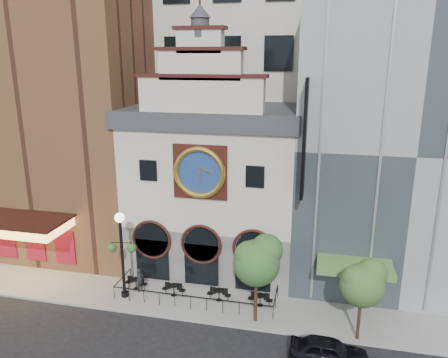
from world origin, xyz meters
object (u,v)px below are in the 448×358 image
(bistro_1, at_px, (174,289))
(bistro_2, at_px, (219,294))
(bistro_3, at_px, (260,299))
(car_right, at_px, (329,352))
(bistro_0, at_px, (136,283))
(tree_right, at_px, (363,282))
(pedestrian, at_px, (140,280))
(tree_left, at_px, (258,259))
(lamppost, at_px, (122,246))

(bistro_1, distance_m, bistro_2, 3.14)
(bistro_2, distance_m, bistro_3, 2.76)
(bistro_2, xyz_separation_m, car_right, (7.08, -4.51, 0.10))
(bistro_0, bearing_deg, tree_right, -8.99)
(bistro_1, bearing_deg, pedestrian, 179.12)
(bistro_2, relative_size, tree_left, 0.28)
(bistro_0, distance_m, pedestrian, 0.57)
(bistro_3, xyz_separation_m, tree_right, (5.98, -2.15, 3.14))
(car_right, xyz_separation_m, lamppost, (-13.41, 3.60, 3.14))
(pedestrian, distance_m, tree_left, 9.11)
(bistro_3, height_order, pedestrian, pedestrian)
(bistro_2, height_order, tree_left, tree_left)
(pedestrian, distance_m, tree_right, 14.74)
(bistro_0, height_order, tree_right, tree_right)
(bistro_2, bearing_deg, lamppost, -171.84)
(bistro_3, bearing_deg, bistro_0, 178.81)
(lamppost, distance_m, tree_right, 15.12)
(bistro_1, relative_size, bistro_3, 1.00)
(tree_left, height_order, tree_right, tree_left)
(bistro_0, bearing_deg, bistro_1, -4.57)
(bistro_2, xyz_separation_m, tree_right, (8.74, -2.16, 3.14))
(bistro_2, distance_m, tree_right, 9.53)
(bistro_3, xyz_separation_m, pedestrian, (-8.33, -0.01, 0.36))
(tree_right, bearing_deg, bistro_1, 169.97)
(bistro_0, relative_size, tree_right, 0.32)
(bistro_1, relative_size, pedestrian, 0.95)
(car_right, bearing_deg, tree_right, -33.78)
(bistro_1, height_order, lamppost, lamppost)
(tree_right, bearing_deg, bistro_2, 166.09)
(bistro_0, relative_size, car_right, 0.38)
(bistro_0, relative_size, bistro_2, 1.00)
(bistro_0, relative_size, bistro_1, 1.00)
(bistro_1, distance_m, tree_left, 7.11)
(bistro_3, bearing_deg, lamppost, -174.42)
(bistro_2, height_order, car_right, car_right)
(bistro_2, height_order, bistro_3, same)
(tree_right, bearing_deg, tree_left, 175.50)
(bistro_1, height_order, car_right, car_right)
(bistro_0, bearing_deg, lamppost, -108.40)
(bistro_3, height_order, car_right, car_right)
(bistro_0, height_order, pedestrian, pedestrian)
(bistro_0, height_order, tree_left, tree_left)
(bistro_1, height_order, bistro_2, same)
(tree_left, bearing_deg, bistro_1, 164.55)
(lamppost, bearing_deg, pedestrian, 38.81)
(bistro_2, relative_size, car_right, 0.38)
(pedestrian, relative_size, tree_right, 0.34)
(bistro_2, relative_size, lamppost, 0.26)
(bistro_0, bearing_deg, bistro_3, -1.19)
(bistro_2, relative_size, tree_right, 0.32)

